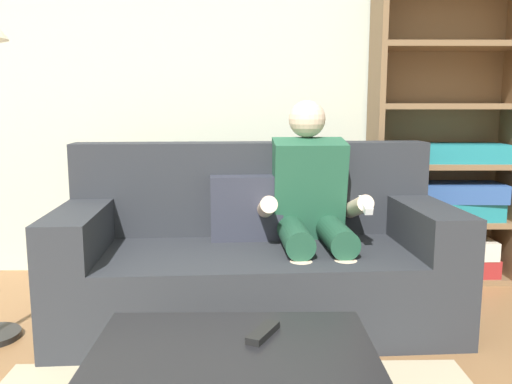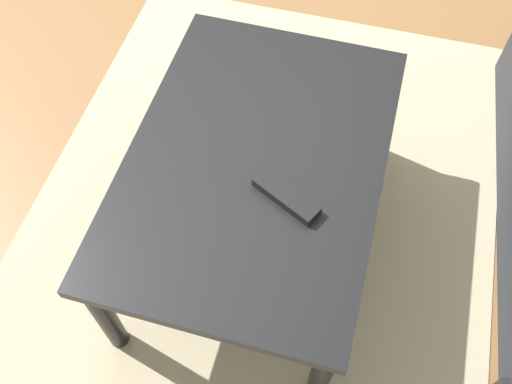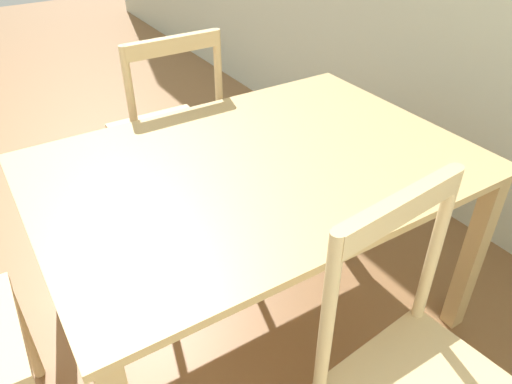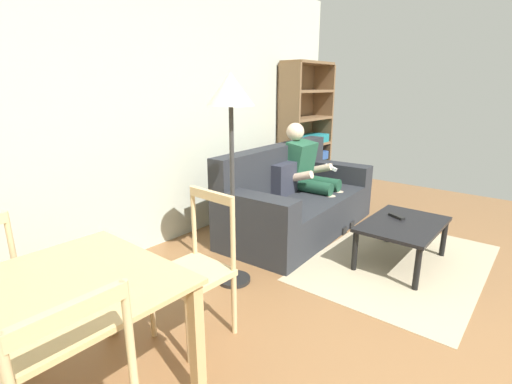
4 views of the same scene
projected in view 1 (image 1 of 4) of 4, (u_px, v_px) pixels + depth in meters
wall_back at (76, 70)px, 3.66m from camera, size 6.10×0.12×2.80m
couch at (255, 258)px, 2.93m from camera, size 2.10×1.02×0.95m
person_lounging at (312, 208)px, 2.92m from camera, size 0.61×0.86×1.19m
coffee_table at (233, 365)px, 1.70m from camera, size 0.90×0.62×0.40m
tv_remote at (263, 333)px, 1.79m from camera, size 0.12×0.17×0.02m
bookshelf at (443, 171)px, 3.55m from camera, size 0.94×0.36×1.93m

